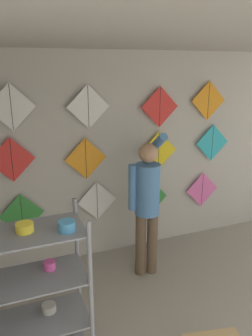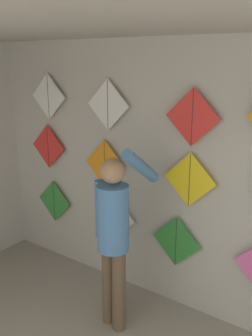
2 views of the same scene
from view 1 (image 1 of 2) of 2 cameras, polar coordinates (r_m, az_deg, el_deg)
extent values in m
cube|color=#BCB7AD|center=(4.52, -1.02, 1.93)|extent=(5.03, 0.06, 2.80)
cube|color=#A8A399|center=(2.61, 15.03, 21.54)|extent=(5.03, 4.67, 0.04)
cylinder|color=slate|center=(2.72, -8.03, -22.46)|extent=(0.03, 0.03, 1.74)
cube|color=slate|center=(2.48, -18.97, -24.72)|extent=(0.97, 0.37, 0.01)
cube|color=slate|center=(2.28, -19.82, -18.53)|extent=(0.97, 0.37, 0.01)
cube|color=slate|center=(2.11, -20.74, -11.23)|extent=(0.97, 0.37, 0.01)
cylinder|color=#B2ADA3|center=(2.51, -13.27, -22.63)|extent=(0.10, 0.10, 0.05)
cylinder|color=#D84C99|center=(2.32, -13.17, -16.17)|extent=(0.08, 0.08, 0.06)
cylinder|color=yellow|center=(2.11, -17.24, -9.87)|extent=(0.11, 0.11, 0.05)
cylinder|color=#3F8CBF|center=(2.05, -10.24, -9.92)|extent=(0.10, 0.10, 0.06)
cylinder|color=brown|center=(4.30, 2.56, -13.08)|extent=(0.13, 0.13, 0.85)
cylinder|color=brown|center=(4.33, 4.56, -12.89)|extent=(0.13, 0.13, 0.85)
cylinder|color=#4C7FB7|center=(3.99, 3.76, -3.72)|extent=(0.30, 0.30, 0.64)
sphere|color=tan|center=(3.85, 3.90, 2.64)|extent=(0.23, 0.23, 0.23)
cylinder|color=#4C7FB7|center=(3.94, 1.18, -3.40)|extent=(0.11, 0.11, 0.57)
cylinder|color=#4C7FB7|center=(4.09, 5.03, 3.85)|extent=(0.11, 0.53, 0.41)
cube|color=#338C38|center=(4.39, -17.68, -7.69)|extent=(0.55, 0.01, 0.55)
cylinder|color=black|center=(4.39, -17.68, -7.70)|extent=(0.01, 0.01, 0.53)
cube|color=white|center=(4.52, -5.06, -5.72)|extent=(0.55, 0.01, 0.55)
cylinder|color=black|center=(4.51, -5.05, -5.72)|extent=(0.01, 0.01, 0.53)
cube|color=#338C38|center=(4.81, 4.19, -5.19)|extent=(0.55, 0.01, 0.55)
cylinder|color=black|center=(4.81, 4.20, -5.20)|extent=(0.01, 0.01, 0.53)
cube|color=pink|center=(5.23, 13.12, -3.68)|extent=(0.55, 0.01, 0.55)
cylinder|color=black|center=(5.23, 13.13, -3.69)|extent=(0.01, 0.01, 0.53)
cube|color=red|center=(4.14, -19.28, 1.36)|extent=(0.55, 0.01, 0.55)
cylinder|color=black|center=(4.14, -19.28, 1.35)|extent=(0.01, 0.01, 0.53)
cube|color=orange|center=(4.28, -7.01, 1.62)|extent=(0.55, 0.01, 0.55)
cylinder|color=black|center=(4.28, -7.00, 1.61)|extent=(0.01, 0.01, 0.53)
cube|color=yellow|center=(4.64, 5.71, 3.00)|extent=(0.55, 0.01, 0.55)
cylinder|color=black|center=(4.63, 5.72, 2.99)|extent=(0.01, 0.01, 0.53)
cube|color=#28B2C6|center=(5.08, 14.79, 4.27)|extent=(0.55, 0.01, 0.55)
cylinder|color=black|center=(5.08, 14.80, 4.26)|extent=(0.01, 0.01, 0.53)
cube|color=white|center=(4.03, -19.38, 9.98)|extent=(0.55, 0.01, 0.55)
cylinder|color=black|center=(4.03, -19.38, 9.98)|extent=(0.01, 0.01, 0.53)
cube|color=white|center=(4.16, -6.59, 10.54)|extent=(0.55, 0.01, 0.55)
cylinder|color=black|center=(4.16, -6.58, 10.53)|extent=(0.01, 0.01, 0.53)
cube|color=red|center=(4.52, 5.90, 10.53)|extent=(0.55, 0.01, 0.55)
cylinder|color=black|center=(4.52, 5.92, 10.53)|extent=(0.01, 0.01, 0.53)
cube|color=orange|center=(4.91, 14.16, 11.30)|extent=(0.55, 0.01, 0.55)
cylinder|color=black|center=(4.91, 14.18, 11.29)|extent=(0.01, 0.01, 0.53)
camera|label=2|loc=(3.63, 56.85, 9.51)|focal=40.00mm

